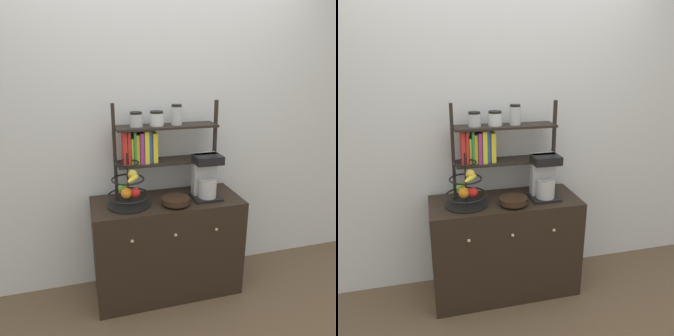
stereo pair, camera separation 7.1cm
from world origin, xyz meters
TOP-DOWN VIEW (x-y plane):
  - ground_plane at (0.00, 0.00)m, footprint 12.00×12.00m
  - wall_back at (0.00, 0.50)m, footprint 7.00×0.05m
  - sideboard at (0.00, 0.23)m, footprint 1.14×0.48m
  - coffee_maker at (0.30, 0.20)m, footprint 0.21×0.20m
  - fruit_stand at (-0.29, 0.20)m, footprint 0.31×0.31m
  - wooden_bowl at (0.04, 0.13)m, footprint 0.21×0.21m
  - shelf_hutch at (-0.07, 0.33)m, footprint 0.81×0.20m

SIDE VIEW (x-z plane):
  - ground_plane at x=0.00m, z-range 0.00..0.00m
  - sideboard at x=0.00m, z-range 0.00..0.79m
  - wooden_bowl at x=0.04m, z-range 0.80..0.86m
  - fruit_stand at x=-0.29m, z-range 0.72..1.12m
  - coffee_maker at x=0.30m, z-range 0.79..1.13m
  - shelf_hutch at x=-0.07m, z-range 0.87..1.60m
  - wall_back at x=0.00m, z-range 0.00..2.60m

